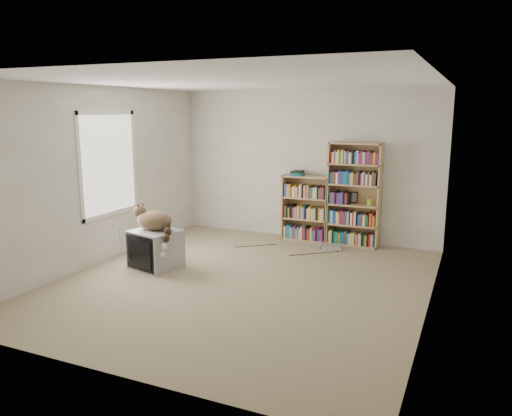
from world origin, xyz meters
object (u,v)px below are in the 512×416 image
at_px(bookcase_tall, 354,197).
at_px(dvd_player, 332,247).
at_px(cat, 156,224).
at_px(bookcase_short, 306,210).
at_px(crt_tv, 156,249).

relative_size(bookcase_tall, dvd_player, 5.30).
distance_m(cat, dvd_player, 2.81).
height_order(cat, dvd_player, cat).
relative_size(cat, dvd_player, 2.35).
bearing_deg(dvd_player, bookcase_tall, 50.84).
bearing_deg(bookcase_short, bookcase_tall, -0.07).
distance_m(bookcase_short, dvd_player, 0.84).
height_order(crt_tv, dvd_player, crt_tv).
bearing_deg(crt_tv, bookcase_short, 72.41).
height_order(bookcase_short, dvd_player, bookcase_short).
height_order(bookcase_tall, dvd_player, bookcase_tall).
relative_size(crt_tv, cat, 0.99).
distance_m(crt_tv, bookcase_tall, 3.25).
distance_m(bookcase_tall, bookcase_short, 0.85).
bearing_deg(cat, bookcase_short, 57.67).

